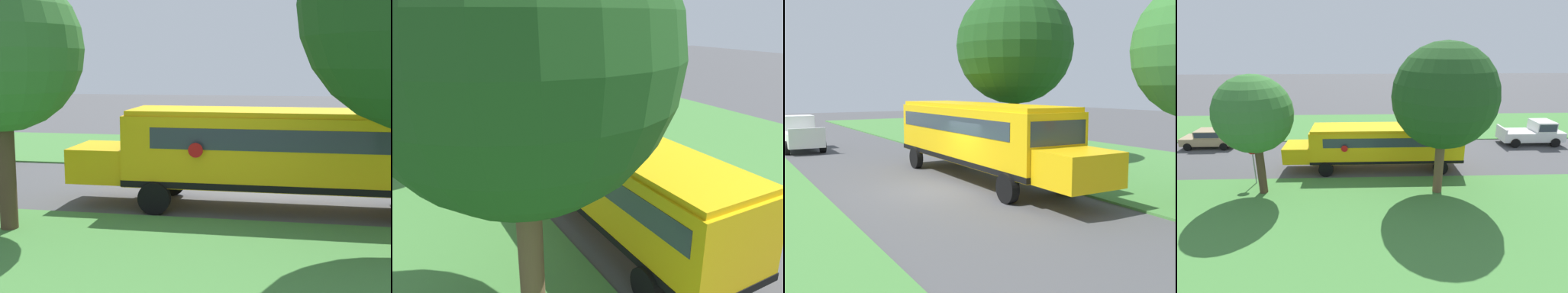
{
  "view_description": "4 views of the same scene",
  "coord_description": "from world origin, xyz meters",
  "views": [
    {
      "loc": [
        -19.31,
        -1.05,
        4.57
      ],
      "look_at": [
        -1.74,
        2.03,
        1.86
      ],
      "focal_mm": 50.0,
      "sensor_mm": 36.0,
      "label": 1
    },
    {
      "loc": [
        -8.45,
        -10.75,
        6.6
      ],
      "look_at": [
        -1.52,
        1.71,
        1.73
      ],
      "focal_mm": 35.0,
      "sensor_mm": 36.0,
      "label": 2
    },
    {
      "loc": [
        7.15,
        15.3,
        3.75
      ],
      "look_at": [
        -1.48,
        0.47,
        1.59
      ],
      "focal_mm": 42.0,
      "sensor_mm": 36.0,
      "label": 3
    },
    {
      "loc": [
        -22.69,
        0.49,
        8.95
      ],
      "look_at": [
        -1.95,
        -0.25,
        1.55
      ],
      "focal_mm": 28.0,
      "sensor_mm": 36.0,
      "label": 4
    }
  ],
  "objects": [
    {
      "name": "ground_plane",
      "position": [
        0.0,
        0.0,
        0.0
      ],
      "size": [
        120.0,
        120.0,
        0.0
      ],
      "primitive_type": "plane",
      "color": "#4C4C4F"
    },
    {
      "name": "stop_sign",
      "position": [
        -4.6,
        7.39,
        1.74
      ],
      "size": [
        0.08,
        0.68,
        2.74
      ],
      "color": "gray",
      "rests_on": "ground"
    },
    {
      "name": "oak_tree_roadside_mid",
      "position": [
        -5.83,
        6.47,
        5.0
      ],
      "size": [
        4.4,
        4.4,
        7.16
      ],
      "color": "#4C3826",
      "rests_on": "ground"
    },
    {
      "name": "school_bus",
      "position": [
        -2.31,
        -0.92,
        1.92
      ],
      "size": [
        2.85,
        12.42,
        3.16
      ],
      "color": "yellow",
      "rests_on": "ground"
    },
    {
      "name": "grass_far_side",
      "position": [
        9.0,
        0.0,
        0.04
      ],
      "size": [
        10.0,
        80.0,
        0.07
      ],
      "primitive_type": "cube",
      "color": "#47843D",
      "rests_on": "ground"
    }
  ]
}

